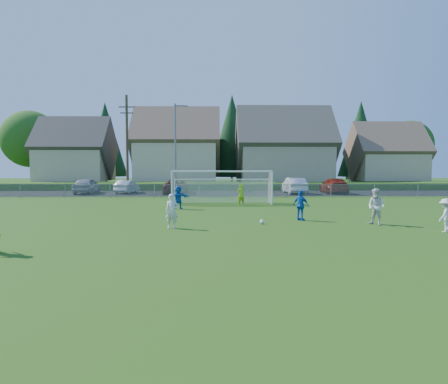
{
  "coord_description": "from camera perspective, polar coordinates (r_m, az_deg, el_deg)",
  "views": [
    {
      "loc": [
        -0.42,
        -13.97,
        2.83
      ],
      "look_at": [
        0.0,
        8.0,
        1.4
      ],
      "focal_mm": 32.0,
      "sensor_mm": 36.0,
      "label": 1
    }
  ],
  "objects": [
    {
      "name": "houses_row",
      "position": [
        56.67,
        1.34,
        8.28
      ],
      "size": [
        53.9,
        11.45,
        13.27
      ],
      "color": "tan",
      "rests_on": "ground"
    },
    {
      "name": "player_white_b",
      "position": [
        20.52,
        20.92,
        -1.98
      ],
      "size": [
        1.04,
        1.08,
        1.76
      ],
      "primitive_type": "imported",
      "rotation": [
        0.0,
        0.0,
        -0.94
      ],
      "color": "silver",
      "rests_on": "ground"
    },
    {
      "name": "player_blue_a",
      "position": [
        21.16,
        10.92,
        -1.89
      ],
      "size": [
        0.94,
        0.91,
        1.58
      ],
      "primitive_type": "imported",
      "rotation": [
        0.0,
        0.0,
        2.4
      ],
      "color": "blue",
      "rests_on": "ground"
    },
    {
      "name": "car_f",
      "position": [
        41.54,
        10.0,
        0.88
      ],
      "size": [
        1.84,
        4.95,
        1.62
      ],
      "primitive_type": "imported",
      "rotation": [
        0.0,
        0.0,
        3.17
      ],
      "color": "silver",
      "rests_on": "ground"
    },
    {
      "name": "player_blue_b",
      "position": [
        26.4,
        -6.54,
        -0.77
      ],
      "size": [
        1.5,
        0.77,
        1.55
      ],
      "primitive_type": "imported",
      "rotation": [
        0.0,
        0.0,
        2.91
      ],
      "color": "blue",
      "rests_on": "ground"
    },
    {
      "name": "grass_embankment",
      "position": [
        49.04,
        -0.61,
        0.89
      ],
      "size": [
        70.0,
        6.0,
        0.8
      ],
      "primitive_type": "cube",
      "color": "#1E420F",
      "rests_on": "ground"
    },
    {
      "name": "player_white_a",
      "position": [
        18.29,
        -7.46,
        -2.74
      ],
      "size": [
        0.59,
        0.4,
        1.57
      ],
      "primitive_type": "imported",
      "rotation": [
        0.0,
        0.0,
        0.04
      ],
      "color": "silver",
      "rests_on": "ground"
    },
    {
      "name": "car_a",
      "position": [
        43.23,
        -19.02,
        0.86
      ],
      "size": [
        2.17,
        4.89,
        1.63
      ],
      "primitive_type": "imported",
      "rotation": [
        0.0,
        0.0,
        3.19
      ],
      "color": "#95989B",
      "rests_on": "ground"
    },
    {
      "name": "goalkeeper",
      "position": [
        28.76,
        2.42,
        -0.38
      ],
      "size": [
        0.64,
        0.51,
        1.55
      ],
      "primitive_type": "imported",
      "rotation": [
        0.0,
        0.0,
        3.42
      ],
      "color": "#95CC18",
      "rests_on": "ground"
    },
    {
      "name": "tree_row",
      "position": [
        62.86,
        0.24,
        7.45
      ],
      "size": [
        65.98,
        12.36,
        13.8
      ],
      "color": "#382616",
      "rests_on": "ground"
    },
    {
      "name": "player_white_c",
      "position": [
        19.56,
        29.08,
        -2.93
      ],
      "size": [
        1.07,
        1.0,
        1.45
      ],
      "primitive_type": "imported",
      "rotation": [
        0.0,
        0.0,
        3.8
      ],
      "color": "silver",
      "rests_on": "ground"
    },
    {
      "name": "utility_pole",
      "position": [
        42.03,
        -13.67,
        6.78
      ],
      "size": [
        1.6,
        0.26,
        10.0
      ],
      "color": "#473321",
      "rests_on": "ground"
    },
    {
      "name": "chainlink_fence",
      "position": [
        36.04,
        -0.43,
        0.22
      ],
      "size": [
        52.06,
        0.06,
        1.2
      ],
      "color": "gray",
      "rests_on": "ground"
    },
    {
      "name": "car_b",
      "position": [
        42.81,
        -13.7,
        0.74
      ],
      "size": [
        1.91,
        4.26,
        1.36
      ],
      "primitive_type": "imported",
      "rotation": [
        0.0,
        0.0,
        3.02
      ],
      "color": "silver",
      "rests_on": "ground"
    },
    {
      "name": "soccer_ball",
      "position": [
        19.62,
        5.44,
        -4.26
      ],
      "size": [
        0.22,
        0.22,
        0.22
      ],
      "primitive_type": "sphere",
      "color": "white",
      "rests_on": "ground"
    },
    {
      "name": "ground",
      "position": [
        14.26,
        0.63,
        -7.73
      ],
      "size": [
        160.0,
        160.0,
        0.0
      ],
      "primitive_type": "plane",
      "color": "#193D0C",
      "rests_on": "ground"
    },
    {
      "name": "car_c",
      "position": [
        41.47,
        -6.89,
        0.81
      ],
      "size": [
        2.84,
        5.5,
        1.48
      ],
      "primitive_type": "imported",
      "rotation": [
        0.0,
        0.0,
        3.22
      ],
      "color": "#580A11",
      "rests_on": "ground"
    },
    {
      "name": "asphalt_lot",
      "position": [
        41.57,
        -0.52,
        -0.17
      ],
      "size": [
        60.0,
        60.0,
        0.0
      ],
      "primitive_type": "plane",
      "color": "black",
      "rests_on": "ground"
    },
    {
      "name": "car_g",
      "position": [
        43.05,
        15.41,
        0.86
      ],
      "size": [
        2.42,
        5.46,
        1.56
      ],
      "primitive_type": "imported",
      "rotation": [
        0.0,
        0.0,
        3.1
      ],
      "color": "maroon",
      "rests_on": "ground"
    },
    {
      "name": "streetlight",
      "position": [
        40.23,
        -6.89,
        6.56
      ],
      "size": [
        1.38,
        0.18,
        9.0
      ],
      "color": "slate",
      "rests_on": "ground"
    },
    {
      "name": "soccer_goal",
      "position": [
        30.05,
        -0.3,
        1.43
      ],
      "size": [
        7.42,
        1.9,
        2.5
      ],
      "color": "white",
      "rests_on": "ground"
    }
  ]
}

